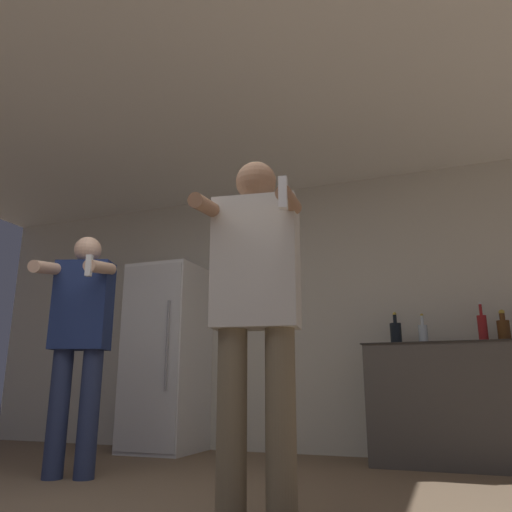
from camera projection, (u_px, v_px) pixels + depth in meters
wall_back at (288, 314)px, 4.86m from camera, size 7.00×0.06×2.55m
ceiling_slab at (225, 117)px, 3.79m from camera, size 7.00×3.56×0.05m
refrigerator at (167, 356)px, 4.81m from camera, size 0.65×0.70×1.74m
counter at (481, 404)px, 3.80m from camera, size 1.69×0.62×0.92m
bottle_red_label at (423, 334)px, 4.13m from camera, size 0.07×0.07×0.26m
bottle_amber_bourbon at (504, 330)px, 3.92m from camera, size 0.09×0.09×0.26m
bottle_clear_vodka at (483, 328)px, 3.98m from camera, size 0.07×0.07×0.33m
bottle_green_wine at (396, 333)px, 4.20m from camera, size 0.09×0.09×0.28m
person_woman_foreground at (256, 304)px, 2.36m from camera, size 0.51×0.52×1.70m
person_man_side at (80, 333)px, 3.49m from camera, size 0.56×0.62×1.66m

